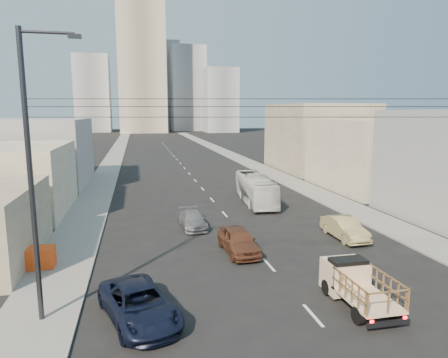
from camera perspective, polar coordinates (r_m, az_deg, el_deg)
name	(u,v)px	position (r m, az deg, el deg)	size (l,w,h in m)	color
ground	(335,340)	(17.33, 15.57, -21.33)	(420.00, 420.00, 0.00)	black
sidewalk_left	(115,156)	(83.62, -15.34, 3.16)	(3.50, 180.00, 0.12)	gray
sidewalk_right	(228,154)	(85.64, 0.59, 3.64)	(3.50, 180.00, 0.12)	gray
lane_dashes	(182,166)	(67.02, -5.98, 1.91)	(0.15, 104.00, 0.01)	silver
flatbed_pickup	(357,282)	(19.86, 18.46, -13.79)	(1.95, 4.41, 1.90)	beige
navy_pickup	(139,304)	(18.12, -12.07, -17.06)	(2.47, 5.35, 1.49)	black
city_bus	(255,189)	(39.21, 4.50, -1.41)	(2.33, 9.94, 2.77)	silver
sedan_brown	(238,241)	(25.49, 2.07, -8.78)	(1.88, 4.67, 1.59)	brown
sedan_tan	(345,228)	(29.49, 16.84, -6.73)	(1.59, 4.56, 1.50)	tan
sedan_grey	(193,220)	(30.95, -4.50, -5.81)	(1.76, 4.34, 1.26)	slate
streetlamp_left	(33,172)	(17.69, -25.64, 0.94)	(2.36, 0.25, 12.00)	#2D2D33
overhead_wires	(327,108)	(16.27, 14.50, 9.85)	(23.01, 5.02, 0.72)	black
crate_stack	(37,258)	(25.24, -25.10, -10.13)	(1.80, 1.20, 1.14)	#F84D17
bldg_right_mid	(375,154)	(49.24, 20.74, 3.30)	(11.00, 14.00, 8.00)	#B3AC90
bldg_right_far	(318,137)	(63.35, 13.29, 5.81)	(12.00, 16.00, 10.00)	gray
bldg_left_far	(34,152)	(53.67, -25.47, 3.46)	(12.00, 16.00, 8.00)	#97979A
high_rise_tower	(142,63)	(184.30, -11.67, 15.91)	(20.00, 20.00, 60.00)	gray
midrise_ne	(188,89)	(199.97, -5.16, 12.66)	(16.00, 16.00, 40.00)	gray
midrise_nw	(93,94)	(194.12, -18.22, 11.45)	(15.00, 15.00, 34.00)	gray
midrise_back	(161,87)	(213.87, -8.96, 12.92)	(18.00, 18.00, 44.00)	#97979A
midrise_east	(221,101)	(181.98, -0.50, 11.13)	(14.00, 14.00, 28.00)	gray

